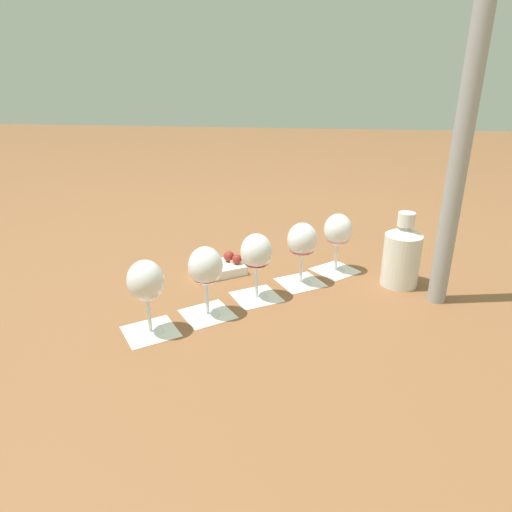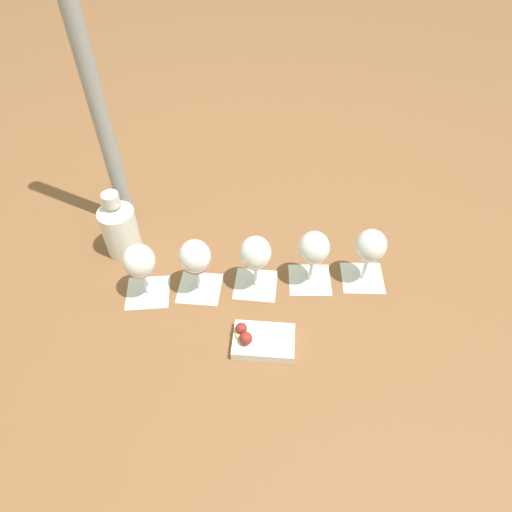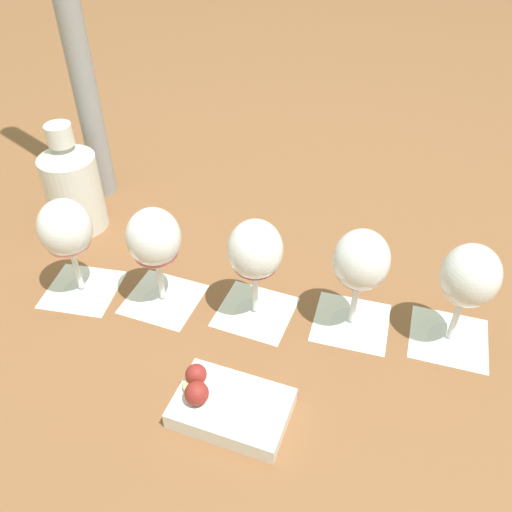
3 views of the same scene
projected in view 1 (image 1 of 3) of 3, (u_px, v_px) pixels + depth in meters
ground_plane at (256, 297)px, 1.23m from camera, size 8.00×8.00×0.00m
tasting_card_0 at (335, 270)px, 1.39m from camera, size 0.16×0.16×0.00m
tasting_card_1 at (300, 282)px, 1.31m from camera, size 0.16×0.16×0.00m
tasting_card_2 at (255, 297)px, 1.23m from camera, size 0.16×0.16×0.00m
tasting_card_3 at (208, 314)px, 1.14m from camera, size 0.16×0.16×0.00m
tasting_card_4 at (151, 331)px, 1.07m from camera, size 0.16×0.16×0.00m
wine_glass_0 at (338, 232)px, 1.35m from camera, size 0.08×0.08×0.18m
wine_glass_1 at (302, 242)px, 1.27m from camera, size 0.08×0.08×0.18m
wine_glass_2 at (255, 255)px, 1.18m from camera, size 0.08×0.08×0.18m
wine_glass_3 at (206, 269)px, 1.10m from camera, size 0.08×0.08×0.18m
wine_glass_4 at (146, 284)px, 1.02m from camera, size 0.08×0.08×0.18m
ceramic_vase at (402, 254)px, 1.27m from camera, size 0.10×0.10×0.21m
snack_dish at (220, 268)px, 1.37m from camera, size 0.18×0.17×0.06m
umbrella_pole at (468, 104)px, 1.03m from camera, size 0.05×0.05×1.00m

